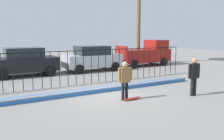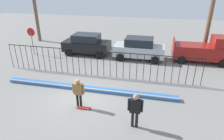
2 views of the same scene
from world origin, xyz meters
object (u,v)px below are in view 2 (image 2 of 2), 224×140
(camera_operator, at_px, (135,108))
(pickup_truck, at_px, (205,50))
(skateboarder, at_px, (78,91))
(parked_car_black, at_px, (87,44))
(stop_sign, at_px, (32,38))
(skateboard, at_px, (83,108))
(parked_car_silver, at_px, (139,48))

(camera_operator, relative_size, pickup_truck, 0.37)
(skateboarder, bearing_deg, parked_car_black, 140.22)
(skateboarder, bearing_deg, stop_sign, 169.37)
(pickup_truck, bearing_deg, camera_operator, -116.02)
(skateboard, xyz_separation_m, stop_sign, (-7.61, 7.27, 1.56))
(skateboard, xyz_separation_m, parked_car_silver, (2.09, 8.26, 0.91))
(skateboard, distance_m, stop_sign, 10.64)
(pickup_truck, bearing_deg, stop_sign, -174.17)
(camera_operator, bearing_deg, stop_sign, 13.74)
(parked_car_black, bearing_deg, stop_sign, -163.61)
(skateboarder, relative_size, skateboard, 2.07)
(skateboarder, xyz_separation_m, camera_operator, (3.11, -0.97, 0.05))
(camera_operator, distance_m, stop_sign, 13.21)
(stop_sign, bearing_deg, pickup_truck, 5.66)
(parked_car_silver, bearing_deg, pickup_truck, 1.50)
(skateboard, height_order, stop_sign, stop_sign)
(camera_operator, height_order, parked_car_black, parked_car_black)
(skateboarder, bearing_deg, pickup_truck, 81.34)
(skateboarder, bearing_deg, camera_operator, 16.29)
(skateboard, bearing_deg, parked_car_silver, 89.75)
(skateboarder, relative_size, parked_car_silver, 0.38)
(parked_car_silver, bearing_deg, stop_sign, -178.03)
(camera_operator, bearing_deg, skateboard, 35.47)
(skateboard, relative_size, parked_car_silver, 0.19)
(camera_operator, relative_size, parked_car_black, 0.40)
(parked_car_silver, height_order, pickup_truck, pickup_truck)
(parked_car_black, height_order, parked_car_silver, same)
(skateboard, height_order, parked_car_silver, parked_car_silver)
(skateboard, distance_m, pickup_truck, 11.61)
(pickup_truck, bearing_deg, parked_car_black, -178.27)
(pickup_truck, bearing_deg, skateboarder, -132.05)
(parked_car_black, bearing_deg, skateboarder, -71.12)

